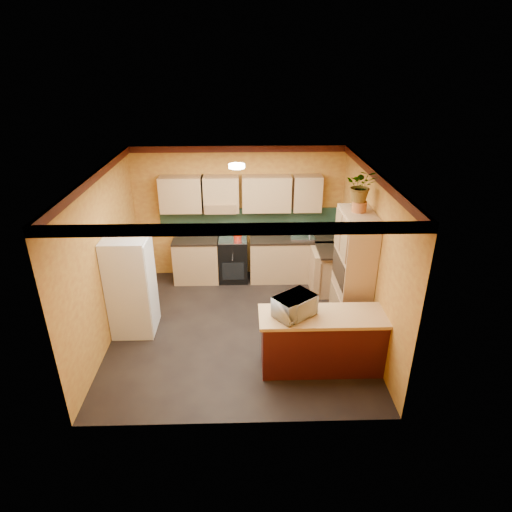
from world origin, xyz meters
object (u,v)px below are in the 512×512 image
(base_cabinets_back, at_px, (264,259))
(microwave, at_px, (295,306))
(pantry, at_px, (353,274))
(stove, at_px, (233,259))
(fridge, at_px, (131,286))
(breakfast_bar, at_px, (324,343))

(base_cabinets_back, relative_size, microwave, 6.52)
(pantry, bearing_deg, base_cabinets_back, 125.91)
(stove, relative_size, microwave, 1.62)
(fridge, distance_m, pantry, 3.61)
(stove, distance_m, fridge, 2.44)
(base_cabinets_back, relative_size, stove, 4.01)
(stove, relative_size, pantry, 0.43)
(stove, xyz_separation_m, microwave, (0.93, -2.86, 0.63))
(stove, height_order, pantry, pantry)
(microwave, bearing_deg, stove, 70.34)
(stove, bearing_deg, fridge, -132.29)
(breakfast_bar, bearing_deg, base_cabinets_back, 104.73)
(microwave, bearing_deg, breakfast_bar, -37.59)
(base_cabinets_back, bearing_deg, pantry, -54.09)
(fridge, relative_size, microwave, 3.04)
(base_cabinets_back, height_order, fridge, fridge)
(base_cabinets_back, distance_m, stove, 0.63)
(breakfast_bar, xyz_separation_m, microwave, (-0.45, 0.00, 0.64))
(breakfast_bar, bearing_deg, pantry, 58.67)
(microwave, bearing_deg, pantry, 5.60)
(fridge, relative_size, pantry, 0.81)
(pantry, relative_size, breakfast_bar, 1.17)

